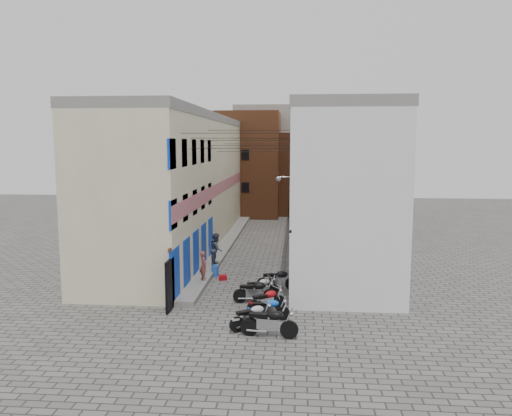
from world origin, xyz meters
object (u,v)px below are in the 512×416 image
(water_jug_far, at_px, (216,270))
(motorcycle_d, at_px, (267,299))
(motorcycle_c, at_px, (268,308))
(motorcycle_b, at_px, (252,315))
(person_a, at_px, (203,266))
(red_crate, at_px, (223,278))
(motorcycle_f, at_px, (261,286))
(motorcycle_a, at_px, (269,321))
(motorcycle_g, at_px, (278,279))
(person_b, at_px, (216,249))
(motorcycle_e, at_px, (255,290))
(water_jug_near, at_px, (215,271))

(water_jug_far, bearing_deg, motorcycle_d, -61.28)
(water_jug_far, bearing_deg, motorcycle_c, -64.40)
(motorcycle_b, xyz_separation_m, motorcycle_c, (0.52, 1.02, -0.03))
(motorcycle_b, xyz_separation_m, motorcycle_d, (0.41, 2.06, -0.01))
(motorcycle_b, height_order, person_a, person_a)
(motorcycle_c, distance_m, red_crate, 6.34)
(motorcycle_f, xyz_separation_m, red_crate, (-2.17, 2.73, -0.39))
(motorcycle_c, xyz_separation_m, water_jug_far, (-3.23, 6.74, -0.25))
(person_a, height_order, red_crate, person_a)
(motorcycle_d, bearing_deg, motorcycle_f, 155.75)
(motorcycle_d, relative_size, person_a, 1.27)
(person_a, bearing_deg, motorcycle_a, -178.31)
(motorcycle_a, relative_size, person_a, 1.47)
(motorcycle_g, xyz_separation_m, water_jug_far, (-3.45, 2.62, -0.32))
(motorcycle_b, distance_m, motorcycle_g, 5.20)
(person_b, relative_size, red_crate, 4.36)
(motorcycle_b, bearing_deg, red_crate, 165.68)
(motorcycle_e, distance_m, motorcycle_g, 2.14)
(motorcycle_f, distance_m, motorcycle_g, 1.35)
(motorcycle_b, bearing_deg, person_b, 165.52)
(motorcycle_a, bearing_deg, motorcycle_f, -165.22)
(motorcycle_c, bearing_deg, water_jug_far, -161.47)
(person_a, bearing_deg, motorcycle_e, -160.56)
(motorcycle_d, height_order, red_crate, motorcycle_d)
(motorcycle_c, bearing_deg, red_crate, -161.94)
(motorcycle_d, xyz_separation_m, water_jug_near, (-3.12, 5.35, -0.27))
(person_a, height_order, water_jug_near, person_a)
(motorcycle_a, relative_size, water_jug_far, 4.04)
(person_a, bearing_deg, motorcycle_f, -148.75)
(motorcycle_f, bearing_deg, motorcycle_d, -13.17)
(water_jug_far, bearing_deg, water_jug_near, -90.00)
(motorcycle_b, bearing_deg, motorcycle_c, 120.77)
(motorcycle_f, xyz_separation_m, motorcycle_g, (0.74, 1.13, 0.07))
(motorcycle_a, height_order, red_crate, motorcycle_a)
(motorcycle_f, bearing_deg, water_jug_near, -166.37)
(motorcycle_e, bearing_deg, motorcycle_a, 5.73)
(motorcycle_a, xyz_separation_m, water_jug_far, (-3.39, 8.48, -0.36))
(motorcycle_c, bearing_deg, motorcycle_g, 169.88)
(water_jug_near, bearing_deg, red_crate, -51.03)
(motorcycle_b, bearing_deg, water_jug_far, 167.13)
(motorcycle_f, distance_m, water_jug_near, 4.36)
(red_crate, bearing_deg, motorcycle_a, -69.10)
(motorcycle_b, xyz_separation_m, red_crate, (-2.16, 6.75, -0.42))
(person_b, height_order, red_crate, person_b)
(motorcycle_b, xyz_separation_m, person_a, (-3.00, 5.83, 0.43))
(motorcycle_b, distance_m, motorcycle_c, 1.15)
(motorcycle_g, relative_size, water_jug_near, 3.76)
(motorcycle_b, bearing_deg, person_a, 175.17)
(motorcycle_a, xyz_separation_m, motorcycle_c, (-0.16, 1.73, -0.10))
(motorcycle_b, bearing_deg, water_jug_near, 167.95)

